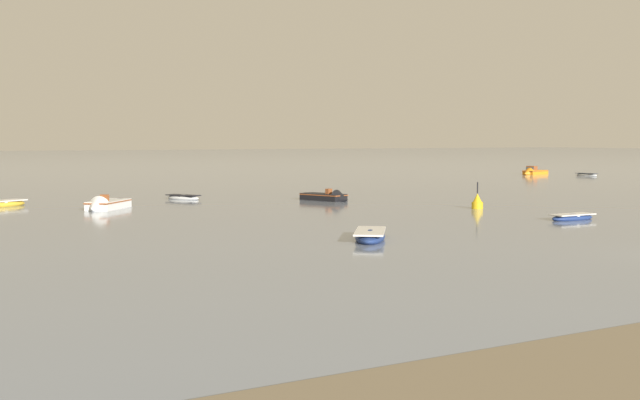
% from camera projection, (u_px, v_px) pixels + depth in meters
% --- Properties ---
extents(motorboat_moored_0, '(4.93, 5.36, 1.86)m').
position_uv_depth(motorboat_moored_0, '(104.00, 206.00, 63.55)').
color(motorboat_moored_0, white).
rests_on(motorboat_moored_0, ground).
extents(rowboat_moored_0, '(4.11, 4.76, 0.75)m').
position_uv_depth(rowboat_moored_0, '(370.00, 236.00, 44.31)').
color(rowboat_moored_0, navy).
rests_on(rowboat_moored_0, ground).
extents(rowboat_moored_1, '(3.66, 1.26, 0.58)m').
position_uv_depth(rowboat_moored_1, '(572.00, 218.00, 55.41)').
color(rowboat_moored_1, navy).
rests_on(rowboat_moored_1, ground).
extents(rowboat_moored_2, '(2.77, 3.81, 0.58)m').
position_uv_depth(rowboat_moored_2, '(183.00, 198.00, 74.57)').
color(rowboat_moored_2, white).
rests_on(rowboat_moored_2, ground).
extents(motorboat_moored_3, '(5.60, 3.00, 2.02)m').
position_uv_depth(motorboat_moored_3, '(533.00, 173.00, 127.09)').
color(motorboat_moored_3, orange).
rests_on(motorboat_moored_3, ground).
extents(rowboat_moored_5, '(4.72, 3.46, 0.71)m').
position_uv_depth(rowboat_moored_5, '(1.00, 204.00, 66.42)').
color(rowboat_moored_5, gold).
rests_on(rowboat_moored_5, ground).
extents(rowboat_moored_6, '(1.42, 3.71, 0.58)m').
position_uv_depth(rowboat_moored_6, '(587.00, 175.00, 122.73)').
color(rowboat_moored_6, white).
rests_on(rowboat_moored_6, ground).
extents(motorboat_moored_4, '(3.25, 5.29, 1.72)m').
position_uv_depth(motorboat_moored_4, '(330.00, 198.00, 72.66)').
color(motorboat_moored_4, black).
rests_on(motorboat_moored_4, ground).
extents(channel_buoy, '(0.90, 0.90, 2.30)m').
position_uv_depth(channel_buoy, '(477.00, 203.00, 64.34)').
color(channel_buoy, gold).
rests_on(channel_buoy, ground).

